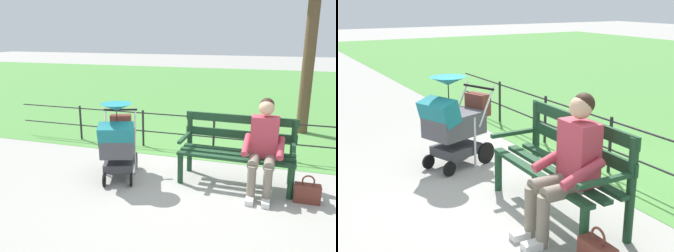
# 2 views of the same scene
# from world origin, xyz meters

# --- Properties ---
(ground_plane) EXTENTS (60.00, 60.00, 0.00)m
(ground_plane) POSITION_xyz_m (0.00, 0.00, 0.00)
(ground_plane) COLOR #9E9B93
(grass_lawn) EXTENTS (40.00, 16.00, 0.01)m
(grass_lawn) POSITION_xyz_m (0.00, -8.80, 0.00)
(grass_lawn) COLOR #518E42
(grass_lawn) RESTS_ON ground
(park_bench) EXTENTS (1.61, 0.64, 0.96)m
(park_bench) POSITION_xyz_m (-0.54, -0.12, 0.53)
(park_bench) COLOR #193D23
(park_bench) RESTS_ON ground
(person_on_bench) EXTENTS (0.54, 0.74, 1.28)m
(person_on_bench) POSITION_xyz_m (-0.90, 0.11, 0.68)
(person_on_bench) COLOR slate
(person_on_bench) RESTS_ON ground
(stroller) EXTENTS (0.76, 0.99, 1.15)m
(stroller) POSITION_xyz_m (1.13, 0.30, 0.59)
(stroller) COLOR black
(stroller) RESTS_ON ground
(handbag) EXTENTS (0.32, 0.14, 0.37)m
(handbag) POSITION_xyz_m (-1.48, 0.25, 0.13)
(handbag) COLOR brown
(handbag) RESTS_ON ground
(park_fence) EXTENTS (8.16, 0.04, 0.70)m
(park_fence) POSITION_xyz_m (-0.28, -1.23, 0.42)
(park_fence) COLOR black
(park_fence) RESTS_ON ground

